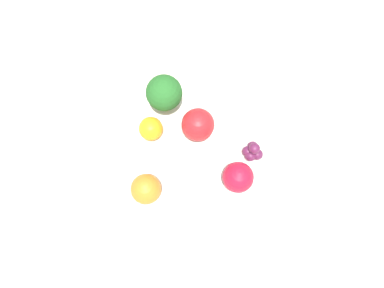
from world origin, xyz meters
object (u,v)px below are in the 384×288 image
object	(u,v)px
bowl	(192,150)
napkin	(145,28)
apple_green	(238,177)
grape_cluster	(252,151)
apple_red	(197,124)
orange_front	(150,130)
orange_back	(146,189)
broccoli	(164,93)

from	to	relation	value
bowl	napkin	xyz separation A→B (m)	(-0.21, -0.16, -0.01)
bowl	apple_green	world-z (taller)	apple_green
grape_cluster	napkin	distance (m)	0.32
apple_red	orange_front	bearing A→B (deg)	-66.17
apple_green	grape_cluster	world-z (taller)	apple_green
bowl	grape_cluster	bearing A→B (deg)	101.38
apple_green	bowl	bearing A→B (deg)	-110.97
apple_red	grape_cluster	size ratio (longest dim) A/B	1.56
apple_red	orange_back	world-z (taller)	apple_red
apple_green	orange_front	xyz separation A→B (m)	(-0.03, -0.15, -0.00)
bowl	apple_red	xyz separation A→B (m)	(-0.03, -0.00, 0.04)
broccoli	apple_green	distance (m)	0.17
bowl	napkin	size ratio (longest dim) A/B	1.65
broccoli	apple_green	world-z (taller)	broccoli
grape_cluster	apple_red	bearing A→B (deg)	-95.53
bowl	apple_green	xyz separation A→B (m)	(0.03, 0.08, 0.04)
bowl	napkin	bearing A→B (deg)	-141.23
apple_red	apple_green	world-z (taller)	apple_red
orange_back	napkin	xyz separation A→B (m)	(-0.30, -0.13, -0.05)
grape_cluster	napkin	bearing A→B (deg)	-126.11
broccoli	apple_green	bearing A→B (deg)	60.02
orange_back	grape_cluster	bearing A→B (deg)	130.21
bowl	grape_cluster	world-z (taller)	grape_cluster
bowl	grape_cluster	xyz separation A→B (m)	(-0.02, 0.09, 0.03)
orange_back	grape_cluster	xyz separation A→B (m)	(-0.11, 0.13, -0.01)
apple_red	orange_back	size ratio (longest dim) A/B	1.14
apple_red	apple_green	distance (m)	0.10
broccoli	napkin	bearing A→B (deg)	-146.35
apple_green	broccoli	bearing A→B (deg)	-119.98
apple_red	grape_cluster	distance (m)	0.09
apple_red	orange_front	xyz separation A→B (m)	(0.03, -0.07, -0.01)
bowl	grape_cluster	size ratio (longest dim) A/B	7.71
apple_green	orange_front	world-z (taller)	apple_green
bowl	orange_back	world-z (taller)	orange_back
napkin	grape_cluster	bearing A→B (deg)	53.89
broccoli	napkin	world-z (taller)	broccoli
apple_red	orange_front	distance (m)	0.07
apple_green	napkin	xyz separation A→B (m)	(-0.24, -0.25, -0.06)
grape_cluster	apple_green	bearing A→B (deg)	-10.82
broccoli	apple_green	xyz separation A→B (m)	(0.08, 0.14, -0.02)
orange_back	apple_green	bearing A→B (deg)	116.51
orange_back	napkin	world-z (taller)	orange_back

